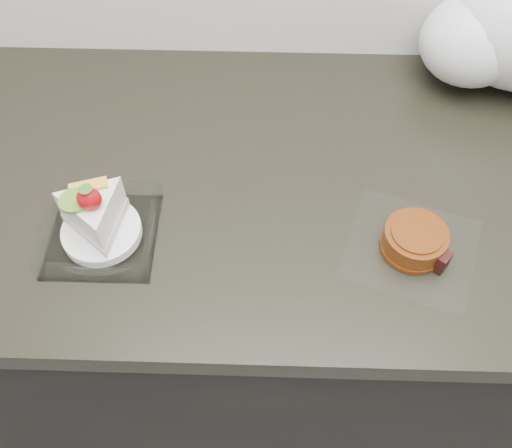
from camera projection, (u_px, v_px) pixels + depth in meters
counter at (304, 307)px, 1.27m from camera, size 2.04×0.64×0.90m
cake_tray at (99, 223)px, 0.82m from camera, size 0.16×0.16×0.12m
mooncake_wrap at (415, 243)px, 0.82m from camera, size 0.23×0.22×0.04m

